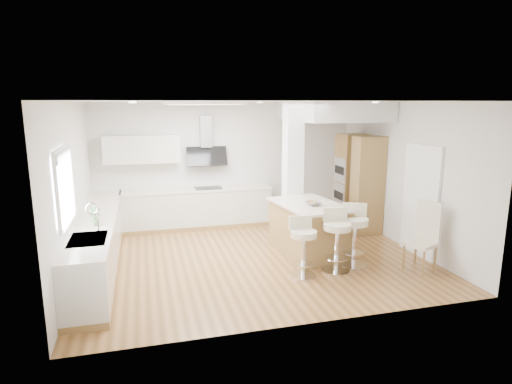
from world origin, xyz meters
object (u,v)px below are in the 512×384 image
object	(u,v)px
bar_stool_b	(337,237)
bar_stool_c	(354,232)
peninsula	(309,228)
bar_stool_a	(303,244)
dining_chair	(424,234)

from	to	relation	value
bar_stool_b	bar_stool_c	world-z (taller)	bar_stool_c
peninsula	bar_stool_a	world-z (taller)	peninsula
bar_stool_a	bar_stool_c	bearing A→B (deg)	12.18
bar_stool_c	dining_chair	size ratio (longest dim) A/B	0.92
bar_stool_c	dining_chair	world-z (taller)	dining_chair
bar_stool_c	dining_chair	distance (m)	1.16
dining_chair	bar_stool_a	bearing A→B (deg)	149.57
bar_stool_b	bar_stool_c	distance (m)	0.44
peninsula	bar_stool_b	distance (m)	0.97
bar_stool_c	dining_chair	xyz separation A→B (m)	(1.06, -0.47, 0.02)
bar_stool_b	bar_stool_c	size ratio (longest dim) A/B	0.99
bar_stool_a	bar_stool_b	distance (m)	0.62
peninsula	dining_chair	size ratio (longest dim) A/B	1.45
peninsula	dining_chair	bearing A→B (deg)	-46.26
peninsula	bar_stool_c	bearing A→B (deg)	-64.31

